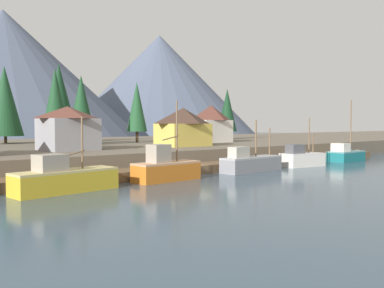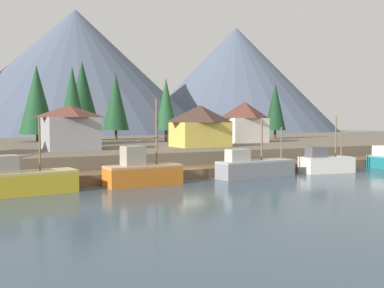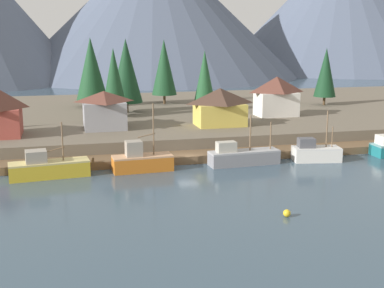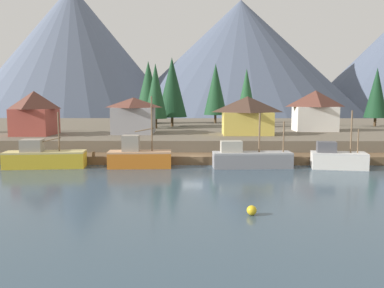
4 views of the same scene
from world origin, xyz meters
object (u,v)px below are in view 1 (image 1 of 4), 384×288
Objects in this scene: house_yellow at (183,127)px; conifer_back_left at (5,101)px; fishing_boat_yellow at (64,179)px; conifer_mid_right at (59,98)px; fishing_boat_grey at (251,163)px; fishing_boat_teal at (345,155)px; conifer_near_right at (55,101)px; conifer_centre at (137,107)px; conifer_mid_left at (227,110)px; conifer_back_right at (81,103)px; fishing_boat_white at (301,158)px; fishing_boat_orange at (166,169)px; house_grey at (68,128)px; house_white at (211,123)px.

conifer_back_left is (-17.88, 25.95, 4.29)m from house_yellow.
conifer_mid_right is (13.11, 31.64, 8.77)m from fishing_boat_yellow.
fishing_boat_grey is 21.97m from fishing_boat_teal.
conifer_centre is (16.62, 3.55, -0.26)m from conifer_near_right.
conifer_back_right reaches higher than conifer_mid_left.
fishing_boat_teal is 0.73× the size of conifer_mid_right.
fishing_boat_yellow is 42.61m from conifer_back_left.
house_yellow is at bearing 129.11° from fishing_boat_white.
fishing_boat_orange reaches higher than house_grey.
conifer_back_left is at bearing 168.93° from conifer_mid_left.
conifer_centre is (16.06, 30.02, 7.68)m from fishing_boat_orange.
fishing_boat_teal is 1.35× the size of house_white.
conifer_back_left reaches higher than house_white.
house_white is 25.62m from conifer_back_right.
fishing_boat_yellow is 1.01× the size of fishing_boat_grey.
conifer_mid_left reaches higher than house_grey.
conifer_back_right reaches higher than house_yellow.
house_white is at bearing -144.38° from conifer_mid_left.
house_yellow reaches higher than fishing_boat_white.
fishing_boat_orange is 41.76m from conifer_back_left.
conifer_back_right is at bearing 72.43° from fishing_boat_orange.
conifer_near_right reaches higher than house_grey.
conifer_mid_left is 31.72m from conifer_back_right.
fishing_boat_white is at bearing -57.26° from conifer_back_left.
fishing_boat_grey is 30.83m from conifer_near_right.
conifer_near_right reaches higher than house_yellow.
fishing_boat_white is 0.87× the size of house_yellow.
fishing_boat_yellow is at bearing -149.73° from house_white.
conifer_mid_left is 25.11m from conifer_centre.
house_yellow is 0.66× the size of conifer_near_right.
conifer_centre is at bearing 34.94° from house_grey.
fishing_boat_orange is 0.63× the size of conifer_back_left.
conifer_mid_left is (18.12, 32.41, 7.80)m from fishing_boat_white.
house_grey is at bearing 58.76° from fishing_boat_yellow.
conifer_mid_right is at bearing 61.37° from conifer_near_right.
house_white is 0.64× the size of conifer_mid_left.
conifer_back_left reaches higher than conifer_mid_left.
house_grey is at bearing -170.53° from house_white.
fishing_boat_orange reaches higher than fishing_boat_yellow.
conifer_back_left is at bearing 151.24° from conifer_centre.
conifer_back_left is at bearing 91.92° from fishing_boat_orange.
fishing_boat_orange is at bearing 176.92° from fishing_boat_grey.
house_grey is at bearing 173.85° from house_yellow.
house_grey is 0.61× the size of conifer_mid_left.
house_grey is 0.52× the size of conifer_back_left.
conifer_back_right is at bearing 2.90° from conifer_back_left.
conifer_centre is at bearing 83.81° from house_yellow.
fishing_boat_yellow is 1.37× the size of house_grey.
house_white is (-8.42, 21.65, 4.88)m from fishing_boat_teal.
conifer_back_left is at bearing 124.57° from house_yellow.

